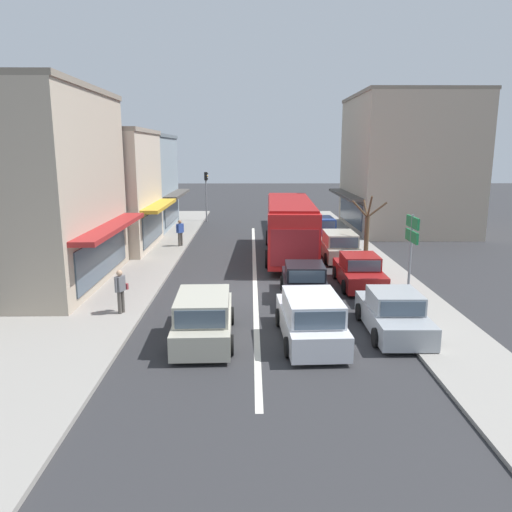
# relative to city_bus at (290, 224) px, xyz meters

# --- Properties ---
(ground_plane) EXTENTS (140.00, 140.00, 0.00)m
(ground_plane) POSITION_rel_city_bus_xyz_m (-2.04, -7.54, -1.88)
(ground_plane) COLOR #2D2D30
(lane_centre_line) EXTENTS (0.20, 28.00, 0.01)m
(lane_centre_line) POSITION_rel_city_bus_xyz_m (-2.04, -3.54, -1.88)
(lane_centre_line) COLOR silver
(lane_centre_line) RESTS_ON ground
(sidewalk_left) EXTENTS (5.20, 44.00, 0.14)m
(sidewalk_left) POSITION_rel_city_bus_xyz_m (-8.84, -1.54, -1.81)
(sidewalk_left) COLOR gray
(sidewalk_left) RESTS_ON ground
(kerb_right) EXTENTS (2.80, 44.00, 0.12)m
(kerb_right) POSITION_rel_city_bus_xyz_m (4.16, -1.54, -1.82)
(kerb_right) COLOR gray
(kerb_right) RESTS_ON ground
(shopfront_corner_near) EXTENTS (7.86, 9.19, 8.69)m
(shopfront_corner_near) POSITION_rel_city_bus_xyz_m (-12.22, -6.30, 2.46)
(shopfront_corner_near) COLOR #B2A38E
(shopfront_corner_near) RESTS_ON ground
(shopfront_mid_block) EXTENTS (9.01, 7.44, 7.24)m
(shopfront_mid_block) POSITION_rel_city_bus_xyz_m (-12.22, 2.24, 1.73)
(shopfront_mid_block) COLOR beige
(shopfront_mid_block) RESTS_ON ground
(shopfront_far_end) EXTENTS (8.83, 8.07, 7.14)m
(shopfront_far_end) POSITION_rel_city_bus_xyz_m (-12.22, 10.32, 1.68)
(shopfront_far_end) COLOR #84939E
(shopfront_far_end) RESTS_ON ground
(building_right_far) EXTENTS (9.17, 10.17, 10.00)m
(building_right_far) POSITION_rel_city_bus_xyz_m (9.44, 9.61, 3.11)
(building_right_far) COLOR #B2A38E
(building_right_far) RESTS_ON ground
(city_bus) EXTENTS (3.02, 10.94, 3.23)m
(city_bus) POSITION_rel_city_bus_xyz_m (0.00, 0.00, 0.00)
(city_bus) COLOR red
(city_bus) RESTS_ON ground
(sedan_queue_far_back) EXTENTS (1.98, 4.24, 1.47)m
(sedan_queue_far_back) POSITION_rel_city_bus_xyz_m (-0.01, -8.27, -1.22)
(sedan_queue_far_back) COLOR black
(sedan_queue_far_back) RESTS_ON ground
(wagon_behind_bus_mid) EXTENTS (2.09, 4.58, 1.58)m
(wagon_behind_bus_mid) POSITION_rel_city_bus_xyz_m (-0.32, -13.00, -1.14)
(wagon_behind_bus_mid) COLOR silver
(wagon_behind_bus_mid) RESTS_ON ground
(wagon_queue_gap_filler) EXTENTS (2.04, 4.55, 1.58)m
(wagon_queue_gap_filler) POSITION_rel_city_bus_xyz_m (-3.76, -12.87, -1.14)
(wagon_queue_gap_filler) COLOR #B7B29E
(wagon_queue_gap_filler) RESTS_ON ground
(parked_sedan_kerb_front) EXTENTS (1.92, 4.21, 1.47)m
(parked_sedan_kerb_front) POSITION_rel_city_bus_xyz_m (2.54, -12.31, -1.22)
(parked_sedan_kerb_front) COLOR #9EA3A8
(parked_sedan_kerb_front) RESTS_ON ground
(parked_sedan_kerb_second) EXTENTS (1.92, 4.21, 1.47)m
(parked_sedan_kerb_second) POSITION_rel_city_bus_xyz_m (2.64, -6.45, -1.22)
(parked_sedan_kerb_second) COLOR maroon
(parked_sedan_kerb_second) RESTS_ON ground
(parked_wagon_kerb_third) EXTENTS (1.96, 4.51, 1.58)m
(parked_wagon_kerb_third) POSITION_rel_city_bus_xyz_m (2.71, -0.85, -1.14)
(parked_wagon_kerb_third) COLOR #B7B29E
(parked_wagon_kerb_third) RESTS_ON ground
(parked_wagon_kerb_rear) EXTENTS (2.01, 4.54, 1.58)m
(parked_wagon_kerb_rear) POSITION_rel_city_bus_xyz_m (2.48, 5.24, -1.14)
(parked_wagon_kerb_rear) COLOR navy
(parked_wagon_kerb_rear) RESTS_ON ground
(traffic_light_downstreet) EXTENTS (0.32, 0.24, 4.20)m
(traffic_light_downstreet) POSITION_rel_city_bus_xyz_m (-5.97, 13.92, 0.97)
(traffic_light_downstreet) COLOR gray
(traffic_light_downstreet) RESTS_ON ground
(directional_road_sign) EXTENTS (0.10, 1.40, 3.60)m
(directional_road_sign) POSITION_rel_city_bus_xyz_m (4.05, -9.09, 0.82)
(directional_road_sign) COLOR gray
(directional_road_sign) RESTS_ON ground
(street_tree_right) EXTENTS (1.84, 1.77, 3.80)m
(street_tree_right) POSITION_rel_city_bus_xyz_m (3.84, -2.54, -0.13)
(street_tree_right) COLOR brown
(street_tree_right) RESTS_ON ground
(pedestrian_with_handbag_near) EXTENTS (0.41, 0.65, 1.63)m
(pedestrian_with_handbag_near) POSITION_rel_city_bus_xyz_m (-7.02, -10.51, -0.81)
(pedestrian_with_handbag_near) COLOR #4C4742
(pedestrian_with_handbag_near) RESTS_ON sidewalk_left
(pedestrian_browsing_midblock) EXTENTS (0.44, 0.42, 1.63)m
(pedestrian_browsing_midblock) POSITION_rel_city_bus_xyz_m (-6.64, 2.51, -0.81)
(pedestrian_browsing_midblock) COLOR #4C4742
(pedestrian_browsing_midblock) RESTS_ON sidewalk_left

